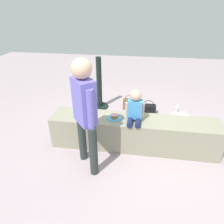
# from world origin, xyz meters

# --- Properties ---
(ground_plane) EXTENTS (12.00, 12.00, 0.00)m
(ground_plane) POSITION_xyz_m (0.00, 0.00, 0.00)
(ground_plane) COLOR #A7949A
(concrete_ledge) EXTENTS (2.55, 0.45, 0.51)m
(concrete_ledge) POSITION_xyz_m (0.00, 0.00, 0.25)
(concrete_ledge) COLOR gray
(concrete_ledge) RESTS_ON ground_plane
(child_seated) EXTENTS (0.28, 0.32, 0.48)m
(child_seated) POSITION_xyz_m (0.00, -0.04, 0.72)
(child_seated) COLOR #18204A
(child_seated) RESTS_ON concrete_ledge
(adult_standing) EXTENTS (0.35, 0.37, 1.53)m
(adult_standing) POSITION_xyz_m (-0.59, -0.52, 0.92)
(adult_standing) COLOR #272F2E
(adult_standing) RESTS_ON ground_plane
(cake_plate) EXTENTS (0.22, 0.22, 0.07)m
(cake_plate) POSITION_xyz_m (-0.30, -0.02, 0.53)
(cake_plate) COLOR #4CA5D8
(cake_plate) RESTS_ON concrete_ledge
(gift_bag) EXTENTS (0.19, 0.11, 0.28)m
(gift_bag) POSITION_xyz_m (0.23, 0.58, 0.12)
(gift_bag) COLOR #B259BF
(gift_bag) RESTS_ON ground_plane
(railing_post) EXTENTS (0.36, 0.36, 1.11)m
(railing_post) POSITION_xyz_m (-0.79, 1.24, 0.42)
(railing_post) COLOR black
(railing_post) RESTS_ON ground_plane
(water_bottle_near_gift) EXTENTS (0.07, 0.07, 0.22)m
(water_bottle_near_gift) POSITION_xyz_m (0.85, 1.17, 0.10)
(water_bottle_near_gift) COLOR silver
(water_bottle_near_gift) RESTS_ON ground_plane
(water_bottle_far_side) EXTENTS (0.06, 0.06, 0.20)m
(water_bottle_far_side) POSITION_xyz_m (-0.61, 0.59, 0.09)
(water_bottle_far_side) COLOR silver
(water_bottle_far_side) RESTS_ON ground_plane
(party_cup_red) EXTENTS (0.09, 0.09, 0.11)m
(party_cup_red) POSITION_xyz_m (0.00, 0.82, 0.05)
(party_cup_red) COLOR red
(party_cup_red) RESTS_ON ground_plane
(cake_box_white) EXTENTS (0.36, 0.35, 0.12)m
(cake_box_white) POSITION_xyz_m (0.89, 0.91, 0.06)
(cake_box_white) COLOR white
(cake_box_white) RESTS_ON ground_plane
(handbag_black_leather) EXTENTS (0.30, 0.15, 0.32)m
(handbag_black_leather) POSITION_xyz_m (0.26, 1.07, 0.11)
(handbag_black_leather) COLOR black
(handbag_black_leather) RESTS_ON ground_plane
(handbag_brown_canvas) EXTENTS (0.27, 0.11, 0.34)m
(handbag_brown_canvas) POSITION_xyz_m (-0.14, 1.24, 0.13)
(handbag_brown_canvas) COLOR brown
(handbag_brown_canvas) RESTS_ON ground_plane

